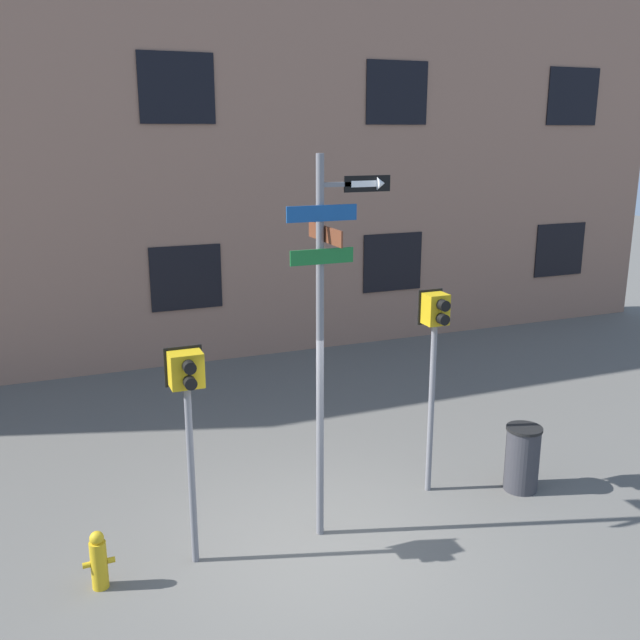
# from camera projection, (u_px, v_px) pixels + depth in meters

# --- Properties ---
(ground_plane) EXTENTS (60.00, 60.00, 0.00)m
(ground_plane) POSITION_uv_depth(u_px,v_px,m) (323.00, 549.00, 8.48)
(ground_plane) COLOR #595651
(building_facade) EXTENTS (24.00, 0.63, 11.23)m
(building_facade) POSITION_uv_depth(u_px,v_px,m) (174.00, 89.00, 14.05)
(building_facade) COLOR #936B56
(building_facade) RESTS_ON ground_plane
(street_sign_pole) EXTENTS (1.25, 0.95, 4.58)m
(street_sign_pole) POSITION_uv_depth(u_px,v_px,m) (325.00, 318.00, 8.12)
(street_sign_pole) COLOR slate
(street_sign_pole) RESTS_ON ground_plane
(pedestrian_signal_left) EXTENTS (0.42, 0.40, 2.56)m
(pedestrian_signal_left) POSITION_uv_depth(u_px,v_px,m) (187.00, 396.00, 7.72)
(pedestrian_signal_left) COLOR slate
(pedestrian_signal_left) RESTS_ON ground_plane
(pedestrian_signal_right) EXTENTS (0.35, 0.40, 2.82)m
(pedestrian_signal_right) POSITION_uv_depth(u_px,v_px,m) (435.00, 338.00, 9.31)
(pedestrian_signal_right) COLOR slate
(pedestrian_signal_right) RESTS_ON ground_plane
(fire_hydrant) EXTENTS (0.34, 0.18, 0.68)m
(fire_hydrant) POSITION_uv_depth(u_px,v_px,m) (99.00, 560.00, 7.69)
(fire_hydrant) COLOR gold
(fire_hydrant) RESTS_ON ground_plane
(trash_bin) EXTENTS (0.49, 0.49, 0.92)m
(trash_bin) POSITION_uv_depth(u_px,v_px,m) (522.00, 458.00, 9.78)
(trash_bin) COLOR #333338
(trash_bin) RESTS_ON ground_plane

